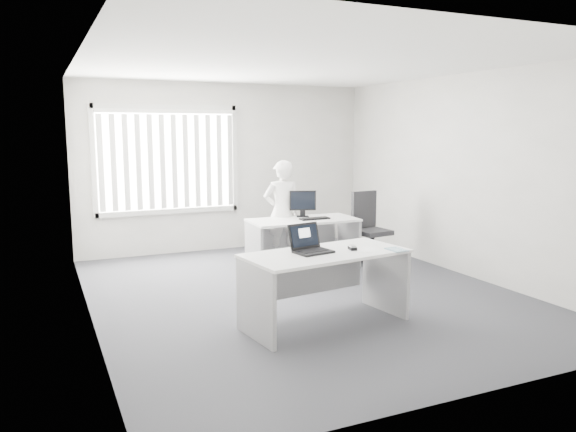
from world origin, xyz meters
name	(u,v)px	position (x,y,z in m)	size (l,w,h in m)	color
ground	(303,293)	(0.00, 0.00, 0.00)	(6.00, 6.00, 0.00)	#404147
wall_back	(226,167)	(0.00, 3.00, 1.40)	(5.00, 0.02, 2.80)	silver
wall_front	(481,216)	(0.00, -3.00, 1.40)	(5.00, 0.02, 2.80)	silver
wall_left	(85,191)	(-2.50, 0.00, 1.40)	(0.02, 6.00, 2.80)	silver
wall_right	(464,175)	(2.50, 0.00, 1.40)	(0.02, 6.00, 2.80)	silver
ceiling	(304,63)	(0.00, 0.00, 2.80)	(5.00, 6.00, 0.02)	white
window	(168,160)	(-1.00, 2.96, 1.55)	(2.32, 0.06, 1.76)	silver
blinds	(168,162)	(-1.00, 2.90, 1.52)	(2.20, 0.10, 1.50)	white
desk_near	(325,272)	(-0.27, -1.10, 0.56)	(1.79, 1.02, 0.78)	white
desk_far	(303,233)	(0.60, 1.24, 0.52)	(1.61, 0.79, 0.73)	white
office_chair	(370,240)	(1.71, 1.14, 0.34)	(0.69, 0.69, 1.08)	black
person	(282,212)	(0.43, 1.62, 0.79)	(0.58, 0.38, 1.58)	white
laptop	(314,239)	(-0.41, -1.09, 0.92)	(0.37, 0.33, 0.29)	black
paper_sheet	(365,250)	(0.16, -1.18, 0.78)	(0.29, 0.20, 0.00)	white
mouse	(352,247)	(0.04, -1.13, 0.80)	(0.07, 0.12, 0.05)	#B9B9BC
booklet	(397,250)	(0.45, -1.33, 0.78)	(0.16, 0.23, 0.01)	white
keyboard	(315,219)	(0.75, 1.15, 0.74)	(0.45, 0.15, 0.02)	black
monitor	(303,204)	(0.69, 1.44, 0.92)	(0.40, 0.12, 0.40)	black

